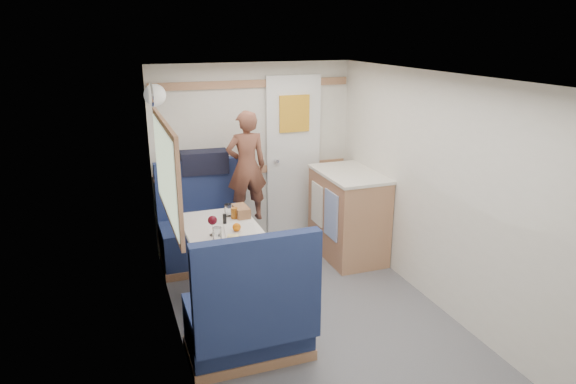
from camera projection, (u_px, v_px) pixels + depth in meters
name	position (u px, v px, depth m)	size (l,w,h in m)	color
floor	(339.00, 350.00, 3.89)	(4.50, 4.50, 0.00)	#515156
ceiling	(348.00, 82.00, 3.28)	(4.50, 4.50, 0.00)	silver
wall_back	(254.00, 156.00, 5.61)	(2.20, 0.02, 2.00)	silver
wall_left	(185.00, 249.00, 3.23)	(0.02, 4.50, 2.00)	silver
wall_right	(472.00, 210.00, 3.94)	(0.02, 4.50, 2.00)	silver
oak_trim_low	(255.00, 170.00, 5.63)	(2.15, 0.02, 0.08)	#905D41
oak_trim_high	(253.00, 84.00, 5.35)	(2.15, 0.02, 0.08)	#905D41
side_window	(166.00, 171.00, 4.06)	(0.04, 1.30, 0.72)	#9AA98F
rear_door	(293.00, 156.00, 5.73)	(0.62, 0.12, 1.86)	white
dinette_table	(222.00, 243.00, 4.41)	(0.62, 0.92, 0.72)	white
bench_far	(205.00, 236.00, 5.26)	(0.90, 0.59, 1.05)	#171F4A
bench_near	(250.00, 322.00, 3.71)	(0.90, 0.59, 1.05)	#171F4A
ledge	(197.00, 175.00, 5.32)	(0.90, 0.14, 0.04)	#905D41
dome_light	(155.00, 95.00, 4.69)	(0.20, 0.20, 0.20)	white
galley_counter	(348.00, 214.00, 5.40)	(0.57, 0.92, 0.92)	#905D41
person	(247.00, 166.00, 5.14)	(0.41, 0.27, 1.13)	brown
duffel_bag	(204.00, 162.00, 5.30)	(0.48, 0.23, 0.23)	black
tray	(240.00, 232.00, 4.23)	(0.25, 0.33, 0.02)	silver
orange_fruit	(237.00, 227.00, 4.21)	(0.07, 0.07, 0.07)	orange
cheese_block	(233.00, 237.00, 4.06)	(0.09, 0.05, 0.03)	#E9E086
wine_glass	(212.00, 221.00, 4.14)	(0.08, 0.08, 0.17)	white
tumbler_left	(217.00, 235.00, 4.03)	(0.07, 0.07, 0.12)	white
tumbler_right	(228.00, 210.00, 4.60)	(0.07, 0.07, 0.11)	white
beer_glass	(234.00, 213.00, 4.54)	(0.06, 0.06, 0.10)	#955315
pepper_grinder	(225.00, 219.00, 4.42)	(0.03, 0.03, 0.09)	black
bread_loaf	(241.00, 211.00, 4.60)	(0.12, 0.22, 0.09)	brown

